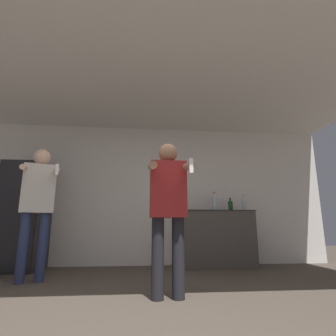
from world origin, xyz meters
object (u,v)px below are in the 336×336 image
object	(u,v)px
bottle_amber_bourbon	(215,203)
person_woman_foreground	(168,204)
refrigerator	(25,215)
bottle_brown_liquor	(244,204)
person_man_side	(38,198)
bottle_clear_vodka	(230,205)

from	to	relation	value
bottle_amber_bourbon	person_woman_foreground	world-z (taller)	person_woman_foreground
refrigerator	bottle_brown_liquor	size ratio (longest dim) A/B	5.94
person_woman_foreground	person_man_side	bearing A→B (deg)	150.73
bottle_brown_liquor	person_man_side	xyz separation A→B (m)	(-3.18, -0.96, -0.02)
bottle_clear_vodka	person_man_side	world-z (taller)	person_man_side
refrigerator	bottle_amber_bourbon	xyz separation A→B (m)	(3.18, 0.02, 0.23)
bottle_amber_bourbon	person_man_side	size ratio (longest dim) A/B	0.19
bottle_clear_vodka	bottle_brown_liquor	bearing A→B (deg)	0.00
refrigerator	person_woman_foreground	xyz separation A→B (m)	(2.17, -1.85, 0.06)
bottle_amber_bourbon	person_woman_foreground	xyz separation A→B (m)	(-1.01, -1.87, -0.17)
refrigerator	person_man_side	xyz separation A→B (m)	(0.53, -0.93, 0.19)
person_man_side	bottle_clear_vodka	bearing A→B (deg)	18.11
bottle_amber_bourbon	bottle_clear_vodka	xyz separation A→B (m)	(0.28, -0.00, -0.04)
person_woman_foreground	person_man_side	size ratio (longest dim) A/B	0.91
refrigerator	bottle_clear_vodka	xyz separation A→B (m)	(3.46, 0.02, 0.19)
refrigerator	person_man_side	size ratio (longest dim) A/B	1.00
refrigerator	bottle_clear_vodka	bearing A→B (deg)	0.39
bottle_brown_liquor	bottle_clear_vodka	xyz separation A→B (m)	(-0.25, 0.00, -0.02)
bottle_amber_bourbon	bottle_clear_vodka	size ratio (longest dim) A/B	1.32
bottle_amber_bourbon	person_man_side	xyz separation A→B (m)	(-2.64, -0.96, -0.04)
bottle_clear_vodka	person_man_side	bearing A→B (deg)	-161.89
refrigerator	bottle_clear_vodka	world-z (taller)	refrigerator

